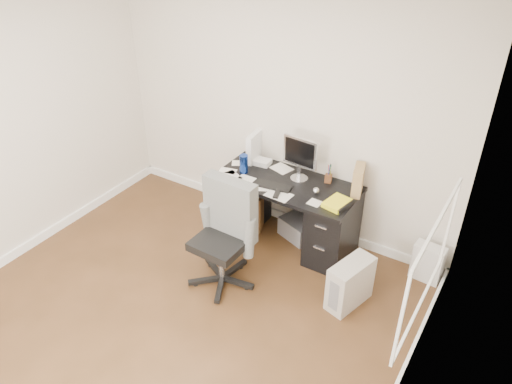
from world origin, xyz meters
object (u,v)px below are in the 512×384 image
Objects in this scene: keyboard at (273,186)px; pc_tower at (350,283)px; desk at (286,210)px; lcd_monitor at (300,159)px; office_chair at (220,237)px; wicker_basket at (245,205)px.

pc_tower is at bearing -27.72° from keyboard.
pc_tower is at bearing -28.38° from desk.
lcd_monitor is 1.27× the size of keyboard.
desk reaches higher than pc_tower.
office_chair is (-0.28, -1.04, -0.45)m from lcd_monitor.
lcd_monitor is at bearing 51.90° from keyboard.
keyboard is (-0.08, -0.16, 0.36)m from desk.
office_chair is at bearing -102.53° from desk.
wicker_basket is (-0.65, -0.04, -0.77)m from lcd_monitor.
desk is 1.13m from pc_tower.
keyboard is at bearing 82.18° from office_chair.
office_chair reaches higher than wicker_basket.
lcd_monitor is 1.03× the size of pc_tower.
wicker_basket is (-1.55, 0.60, -0.01)m from pc_tower.
desk is 3.36× the size of wicker_basket.
wicker_basket is at bearing 146.51° from keyboard.
keyboard is 0.76m from wicker_basket.
pc_tower is at bearing 19.82° from office_chair.
pc_tower is (0.98, -0.53, -0.16)m from desk.
lcd_monitor is at bearing 76.31° from office_chair.
desk is at bearing -119.03° from lcd_monitor.
office_chair is 2.45× the size of wicker_basket.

